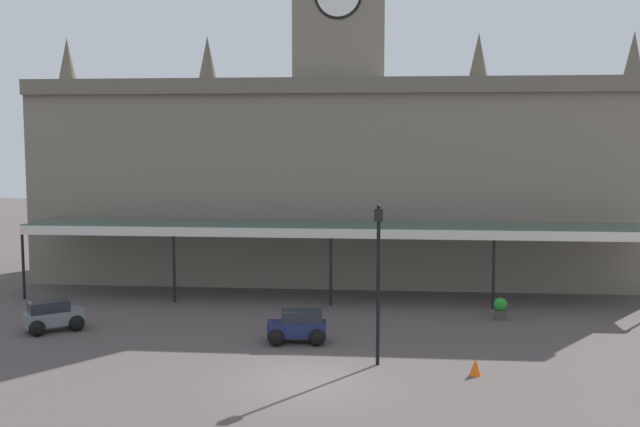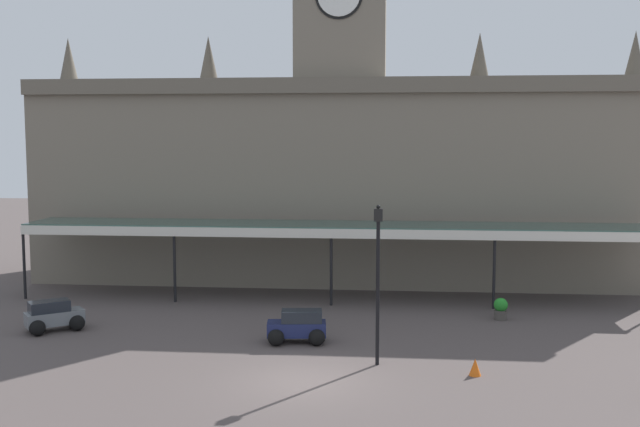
{
  "view_description": "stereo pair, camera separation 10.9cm",
  "coord_description": "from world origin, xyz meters",
  "px_view_note": "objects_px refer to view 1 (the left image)",
  "views": [
    {
      "loc": [
        2.65,
        -23.39,
        7.86
      ],
      "look_at": [
        0.0,
        5.62,
        4.91
      ],
      "focal_mm": 41.99,
      "sensor_mm": 36.0,
      "label": 1
    },
    {
      "loc": [
        2.75,
        -23.38,
        7.86
      ],
      "look_at": [
        0.0,
        5.62,
        4.91
      ],
      "focal_mm": 41.99,
      "sensor_mm": 36.0,
      "label": 2
    }
  ],
  "objects_px": {
    "victorian_lamppost": "(378,268)",
    "planter_near_kerb": "(500,308)",
    "traffic_cone": "(476,367)",
    "car_navy_estate": "(298,328)",
    "car_grey_estate": "(53,318)"
  },
  "relations": [
    {
      "from": "car_navy_estate",
      "to": "planter_near_kerb",
      "type": "bearing_deg",
      "value": 28.09
    },
    {
      "from": "victorian_lamppost",
      "to": "planter_near_kerb",
      "type": "xyz_separation_m",
      "value": [
        5.21,
        7.0,
        -2.94
      ]
    },
    {
      "from": "traffic_cone",
      "to": "planter_near_kerb",
      "type": "relative_size",
      "value": 0.6
    },
    {
      "from": "car_navy_estate",
      "to": "car_grey_estate",
      "type": "relative_size",
      "value": 0.97
    },
    {
      "from": "planter_near_kerb",
      "to": "car_navy_estate",
      "type": "bearing_deg",
      "value": -151.91
    },
    {
      "from": "traffic_cone",
      "to": "planter_near_kerb",
      "type": "distance_m",
      "value": 8.13
    },
    {
      "from": "victorian_lamppost",
      "to": "planter_near_kerb",
      "type": "height_order",
      "value": "victorian_lamppost"
    },
    {
      "from": "traffic_cone",
      "to": "planter_near_kerb",
      "type": "xyz_separation_m",
      "value": [
        1.95,
        7.88,
        0.2
      ]
    },
    {
      "from": "car_navy_estate",
      "to": "planter_near_kerb",
      "type": "xyz_separation_m",
      "value": [
        8.32,
        4.44,
        -0.07
      ]
    },
    {
      "from": "car_navy_estate",
      "to": "planter_near_kerb",
      "type": "relative_size",
      "value": 2.43
    },
    {
      "from": "car_navy_estate",
      "to": "planter_near_kerb",
      "type": "distance_m",
      "value": 9.43
    },
    {
      "from": "car_navy_estate",
      "to": "traffic_cone",
      "type": "relative_size",
      "value": 4.04
    },
    {
      "from": "traffic_cone",
      "to": "car_navy_estate",
      "type": "bearing_deg",
      "value": 151.61
    },
    {
      "from": "car_grey_estate",
      "to": "traffic_cone",
      "type": "distance_m",
      "value": 17.05
    },
    {
      "from": "car_grey_estate",
      "to": "planter_near_kerb",
      "type": "xyz_separation_m",
      "value": [
        18.47,
        3.65,
        -0.07
      ]
    }
  ]
}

